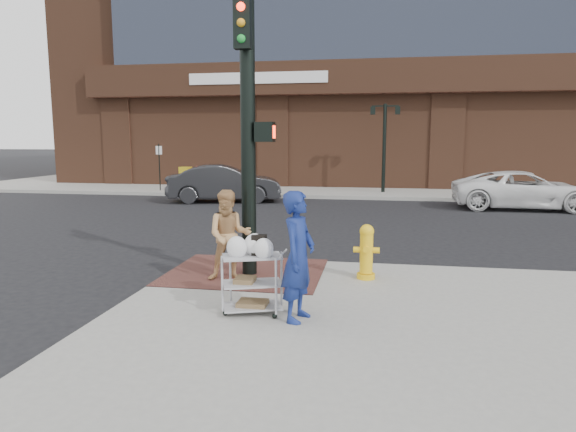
% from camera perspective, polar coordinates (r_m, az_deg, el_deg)
% --- Properties ---
extents(ground, '(220.00, 220.00, 0.00)m').
position_cam_1_polar(ground, '(8.60, -2.32, -8.90)').
color(ground, black).
rests_on(ground, ground).
extents(sidewalk_far, '(65.00, 36.00, 0.15)m').
position_cam_1_polar(sidewalk_far, '(41.51, 25.02, 4.30)').
color(sidewalk_far, gray).
rests_on(sidewalk_far, ground).
extents(brick_curb_ramp, '(2.80, 2.40, 0.01)m').
position_cam_1_polar(brick_curb_ramp, '(9.54, -4.72, -6.20)').
color(brick_curb_ramp, '#4C2623').
rests_on(brick_curb_ramp, sidewalk_near).
extents(lamp_post, '(1.32, 0.22, 4.00)m').
position_cam_1_polar(lamp_post, '(24.02, 10.67, 8.51)').
color(lamp_post, black).
rests_on(lamp_post, sidewalk_far).
extents(parking_sign, '(0.05, 0.05, 2.20)m').
position_cam_1_polar(parking_sign, '(25.24, -14.09, 5.29)').
color(parking_sign, black).
rests_on(parking_sign, sidewalk_far).
extents(traffic_signal_pole, '(0.61, 0.51, 5.00)m').
position_cam_1_polar(traffic_signal_pole, '(9.07, -4.37, 10.12)').
color(traffic_signal_pole, black).
rests_on(traffic_signal_pole, sidewalk_near).
extents(woman_blue, '(0.55, 0.72, 1.76)m').
position_cam_1_polar(woman_blue, '(6.86, 1.16, -4.50)').
color(woman_blue, navy).
rests_on(woman_blue, sidewalk_near).
extents(pedestrian_tan, '(0.89, 0.77, 1.57)m').
position_cam_1_polar(pedestrian_tan, '(8.88, -6.54, -2.16)').
color(pedestrian_tan, tan).
rests_on(pedestrian_tan, sidewalk_near).
extents(sedan_dark, '(4.88, 2.67, 1.53)m').
position_cam_1_polar(sedan_dark, '(21.35, -7.07, 3.61)').
color(sedan_dark, black).
rests_on(sedan_dark, ground).
extents(minivan_white, '(5.11, 2.42, 1.41)m').
position_cam_1_polar(minivan_white, '(20.89, 24.72, 2.63)').
color(minivan_white, white).
rests_on(minivan_white, ground).
extents(utility_cart, '(0.91, 0.69, 1.12)m').
position_cam_1_polar(utility_cart, '(7.23, -3.98, -6.89)').
color(utility_cart, '#ABACB1').
rests_on(utility_cart, sidewalk_near).
extents(fire_hydrant, '(0.45, 0.32, 0.97)m').
position_cam_1_polar(fire_hydrant, '(9.08, 8.71, -3.86)').
color(fire_hydrant, yellow).
rests_on(fire_hydrant, sidewalk_near).
extents(newsbox_red, '(0.58, 0.54, 1.15)m').
position_cam_1_polar(newsbox_red, '(24.89, -9.58, 4.17)').
color(newsbox_red, red).
rests_on(newsbox_red, sidewalk_far).
extents(newsbox_yellow, '(0.54, 0.50, 1.14)m').
position_cam_1_polar(newsbox_yellow, '(24.54, -11.30, 4.05)').
color(newsbox_yellow, gold).
rests_on(newsbox_yellow, sidewalk_far).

